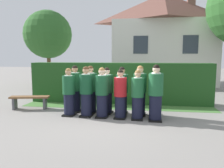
% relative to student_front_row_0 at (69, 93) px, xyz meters
% --- Properties ---
extents(ground_plane, '(60.00, 60.00, 0.00)m').
position_rel_student_front_row_0_xyz_m(ground_plane, '(1.40, -0.08, -0.74)').
color(ground_plane, gray).
extents(student_front_row_0, '(0.41, 0.51, 1.56)m').
position_rel_student_front_row_0_xyz_m(student_front_row_0, '(0.00, 0.00, 0.00)').
color(student_front_row_0, black).
rests_on(student_front_row_0, ground).
extents(student_front_row_1, '(0.42, 0.48, 1.63)m').
position_rel_student_front_row_0_xyz_m(student_front_row_1, '(0.59, -0.01, 0.03)').
color(student_front_row_1, black).
rests_on(student_front_row_1, ground).
extents(student_front_row_2, '(0.41, 0.48, 1.60)m').
position_rel_student_front_row_0_xyz_m(student_front_row_2, '(1.11, -0.06, 0.02)').
color(student_front_row_2, black).
rests_on(student_front_row_2, ground).
extents(student_in_red_blazer, '(0.40, 0.50, 1.54)m').
position_rel_student_front_row_0_xyz_m(student_in_red_blazer, '(1.70, -0.09, -0.01)').
color(student_in_red_blazer, black).
rests_on(student_in_red_blazer, ground).
extents(student_front_row_4, '(0.40, 0.44, 1.54)m').
position_rel_student_front_row_0_xyz_m(student_front_row_4, '(2.23, -0.13, -0.01)').
color(student_front_row_4, black).
rests_on(student_front_row_4, ground).
extents(student_front_row_5, '(0.44, 0.53, 1.70)m').
position_rel_student_front_row_0_xyz_m(student_front_row_5, '(2.77, -0.17, 0.07)').
color(student_front_row_5, black).
rests_on(student_front_row_5, ground).
extents(student_rear_row_0, '(0.42, 0.51, 1.63)m').
position_rel_student_front_row_0_xyz_m(student_rear_row_0, '(0.05, 0.51, 0.03)').
color(student_rear_row_0, black).
rests_on(student_rear_row_0, ground).
extents(student_rear_row_1, '(0.43, 0.54, 1.63)m').
position_rel_student_front_row_0_xyz_m(student_rear_row_1, '(0.61, 0.47, 0.03)').
color(student_rear_row_1, black).
rests_on(student_rear_row_1, ground).
extents(student_rear_row_2, '(0.41, 0.52, 1.57)m').
position_rel_student_front_row_0_xyz_m(student_rear_row_2, '(1.18, 0.45, 0.01)').
color(student_rear_row_2, black).
rests_on(student_rear_row_2, ground).
extents(student_rear_row_3, '(0.42, 0.48, 1.60)m').
position_rel_student_front_row_0_xyz_m(student_rear_row_3, '(1.69, 0.43, 0.02)').
color(student_rear_row_3, black).
rests_on(student_rear_row_3, ground).
extents(student_rear_row_4, '(0.43, 0.53, 1.64)m').
position_rel_student_front_row_0_xyz_m(student_rear_row_4, '(2.29, 0.36, 0.04)').
color(student_rear_row_4, black).
rests_on(student_rear_row_4, ground).
extents(student_rear_row_5, '(0.44, 0.50, 1.68)m').
position_rel_student_front_row_0_xyz_m(student_rear_row_5, '(2.80, 0.34, 0.06)').
color(student_rear_row_5, black).
rests_on(student_rear_row_5, ground).
extents(hedge, '(7.40, 0.70, 1.67)m').
position_rel_student_front_row_0_xyz_m(hedge, '(1.40, 2.26, 0.09)').
color(hedge, '#214C1E').
rests_on(hedge, ground).
extents(school_building_main, '(7.05, 4.56, 6.25)m').
position_rel_student_front_row_0_xyz_m(school_building_main, '(3.66, 9.43, 2.47)').
color(school_building_main, silver).
rests_on(school_building_main, ground).
extents(oak_tree_left, '(3.02, 3.02, 4.81)m').
position_rel_student_front_row_0_xyz_m(oak_tree_left, '(-3.68, 6.77, 2.55)').
color(oak_tree_left, brown).
rests_on(oak_tree_left, ground).
extents(wooden_bench, '(1.44, 0.63, 0.48)m').
position_rel_student_front_row_0_xyz_m(wooden_bench, '(-1.73, 0.64, -0.39)').
color(wooden_bench, brown).
rests_on(wooden_bench, ground).
extents(lawn_strip, '(7.40, 0.90, 0.01)m').
position_rel_student_front_row_0_xyz_m(lawn_strip, '(1.40, 1.46, -0.74)').
color(lawn_strip, '#477A38').
rests_on(lawn_strip, ground).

